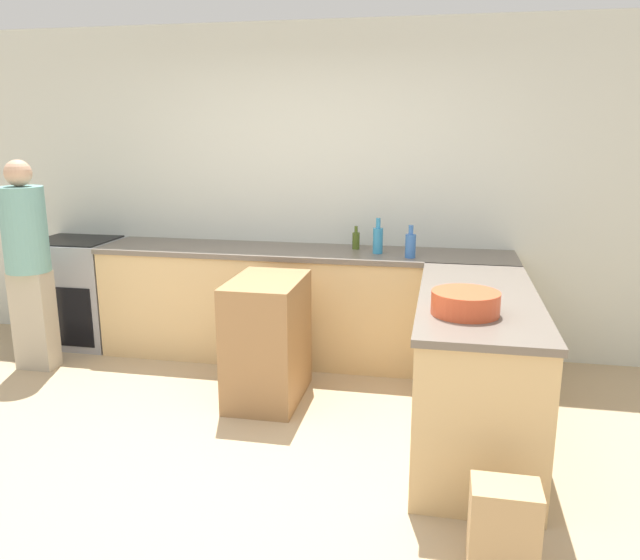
{
  "coord_description": "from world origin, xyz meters",
  "views": [
    {
      "loc": [
        1.11,
        -3.02,
        1.87
      ],
      "look_at": [
        0.38,
        0.61,
        0.96
      ],
      "focal_mm": 35.0,
      "sensor_mm": 36.0,
      "label": 1
    }
  ],
  "objects_px": {
    "dish_soap_bottle": "(378,240)",
    "person_by_range": "(28,258)",
    "range_oven": "(79,291)",
    "mixing_bowl": "(465,303)",
    "olive_oil_bottle": "(356,240)",
    "water_bottle_blue": "(410,245)",
    "paper_bag": "(503,529)",
    "island_table": "(267,340)"
  },
  "relations": [
    {
      "from": "olive_oil_bottle",
      "to": "dish_soap_bottle",
      "type": "distance_m",
      "value": 0.24
    },
    {
      "from": "person_by_range",
      "to": "paper_bag",
      "type": "distance_m",
      "value": 3.92
    },
    {
      "from": "mixing_bowl",
      "to": "olive_oil_bottle",
      "type": "height_order",
      "value": "olive_oil_bottle"
    },
    {
      "from": "olive_oil_bottle",
      "to": "water_bottle_blue",
      "type": "distance_m",
      "value": 0.52
    },
    {
      "from": "water_bottle_blue",
      "to": "person_by_range",
      "type": "distance_m",
      "value": 2.94
    },
    {
      "from": "island_table",
      "to": "dish_soap_bottle",
      "type": "xyz_separation_m",
      "value": [
        0.67,
        0.81,
        0.59
      ]
    },
    {
      "from": "range_oven",
      "to": "paper_bag",
      "type": "bearing_deg",
      "value": -34.54
    },
    {
      "from": "olive_oil_bottle",
      "to": "person_by_range",
      "type": "bearing_deg",
      "value": -163.0
    },
    {
      "from": "mixing_bowl",
      "to": "dish_soap_bottle",
      "type": "xyz_separation_m",
      "value": [
        -0.63,
        1.54,
        0.05
      ]
    },
    {
      "from": "person_by_range",
      "to": "mixing_bowl",
      "type": "bearing_deg",
      "value": -16.1
    },
    {
      "from": "island_table",
      "to": "dish_soap_bottle",
      "type": "bearing_deg",
      "value": 50.19
    },
    {
      "from": "dish_soap_bottle",
      "to": "paper_bag",
      "type": "height_order",
      "value": "dish_soap_bottle"
    },
    {
      "from": "range_oven",
      "to": "dish_soap_bottle",
      "type": "bearing_deg",
      "value": -0.82
    },
    {
      "from": "range_oven",
      "to": "person_by_range",
      "type": "xyz_separation_m",
      "value": [
        0.01,
        -0.64,
        0.43
      ]
    },
    {
      "from": "dish_soap_bottle",
      "to": "person_by_range",
      "type": "xyz_separation_m",
      "value": [
        -2.64,
        -0.6,
        -0.14
      ]
    },
    {
      "from": "island_table",
      "to": "person_by_range",
      "type": "xyz_separation_m",
      "value": [
        -1.97,
        0.21,
        0.46
      ]
    },
    {
      "from": "mixing_bowl",
      "to": "person_by_range",
      "type": "relative_size",
      "value": 0.22
    },
    {
      "from": "island_table",
      "to": "water_bottle_blue",
      "type": "xyz_separation_m",
      "value": [
        0.93,
        0.69,
        0.58
      ]
    },
    {
      "from": "mixing_bowl",
      "to": "paper_bag",
      "type": "bearing_deg",
      "value": -77.29
    },
    {
      "from": "paper_bag",
      "to": "range_oven",
      "type": "bearing_deg",
      "value": 145.46
    },
    {
      "from": "olive_oil_bottle",
      "to": "dish_soap_bottle",
      "type": "bearing_deg",
      "value": -37.38
    },
    {
      "from": "dish_soap_bottle",
      "to": "paper_bag",
      "type": "bearing_deg",
      "value": -70.97
    },
    {
      "from": "mixing_bowl",
      "to": "paper_bag",
      "type": "distance_m",
      "value": 1.12
    },
    {
      "from": "dish_soap_bottle",
      "to": "person_by_range",
      "type": "height_order",
      "value": "person_by_range"
    },
    {
      "from": "water_bottle_blue",
      "to": "paper_bag",
      "type": "bearing_deg",
      "value": -76.13
    },
    {
      "from": "island_table",
      "to": "dish_soap_bottle",
      "type": "relative_size",
      "value": 3.14
    },
    {
      "from": "island_table",
      "to": "olive_oil_bottle",
      "type": "bearing_deg",
      "value": 63.31
    },
    {
      "from": "olive_oil_bottle",
      "to": "person_by_range",
      "type": "height_order",
      "value": "person_by_range"
    },
    {
      "from": "olive_oil_bottle",
      "to": "range_oven",
      "type": "bearing_deg",
      "value": -177.45
    },
    {
      "from": "mixing_bowl",
      "to": "paper_bag",
      "type": "xyz_separation_m",
      "value": [
        0.18,
        -0.8,
        -0.77
      ]
    },
    {
      "from": "water_bottle_blue",
      "to": "range_oven",
      "type": "bearing_deg",
      "value": 176.93
    },
    {
      "from": "range_oven",
      "to": "island_table",
      "type": "distance_m",
      "value": 2.15
    },
    {
      "from": "olive_oil_bottle",
      "to": "person_by_range",
      "type": "distance_m",
      "value": 2.56
    },
    {
      "from": "range_oven",
      "to": "water_bottle_blue",
      "type": "height_order",
      "value": "water_bottle_blue"
    },
    {
      "from": "range_oven",
      "to": "water_bottle_blue",
      "type": "bearing_deg",
      "value": -3.07
    },
    {
      "from": "range_oven",
      "to": "dish_soap_bottle",
      "type": "relative_size",
      "value": 3.36
    },
    {
      "from": "range_oven",
      "to": "mixing_bowl",
      "type": "height_order",
      "value": "mixing_bowl"
    },
    {
      "from": "mixing_bowl",
      "to": "island_table",
      "type": "bearing_deg",
      "value": 150.41
    },
    {
      "from": "mixing_bowl",
      "to": "olive_oil_bottle",
      "type": "bearing_deg",
      "value": 115.87
    },
    {
      "from": "olive_oil_bottle",
      "to": "dish_soap_bottle",
      "type": "height_order",
      "value": "dish_soap_bottle"
    },
    {
      "from": "range_oven",
      "to": "olive_oil_bottle",
      "type": "bearing_deg",
      "value": 2.55
    },
    {
      "from": "range_oven",
      "to": "mixing_bowl",
      "type": "xyz_separation_m",
      "value": [
        3.27,
        -1.58,
        0.52
      ]
    }
  ]
}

